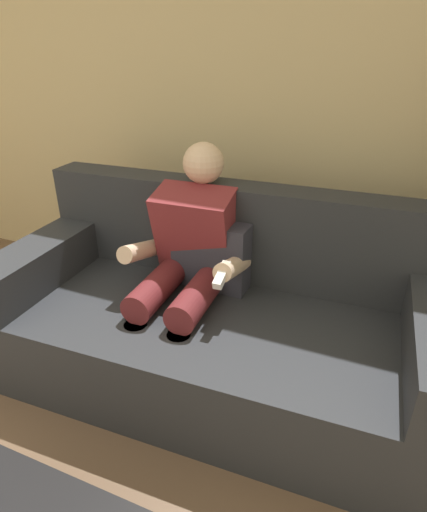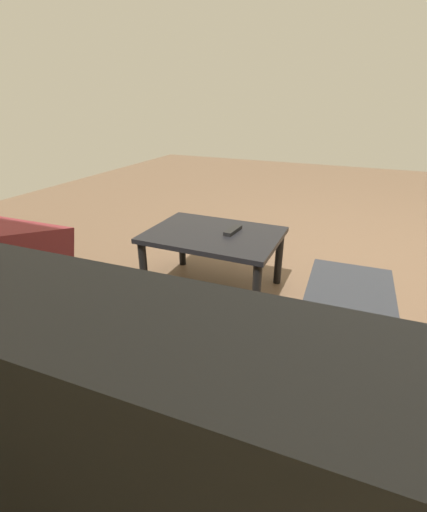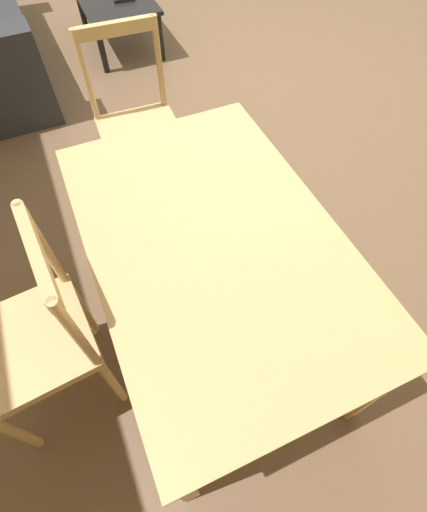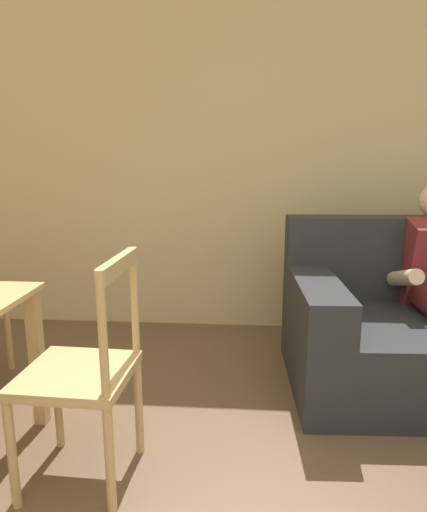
{
  "view_description": "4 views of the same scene",
  "coord_description": "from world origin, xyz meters",
  "views": [
    {
      "loc": [
        1.9,
        0.42,
        1.6
      ],
      "look_at": [
        1.24,
        2.01,
        0.73
      ],
      "focal_mm": 29.84,
      "sensor_mm": 36.0,
      "label": 1
    },
    {
      "loc": [
        0.29,
        2.62,
        1.16
      ],
      "look_at": [
        1.1,
        0.76,
        0.24
      ],
      "focal_mm": 24.57,
      "sensor_mm": 36.0,
      "label": 2
    },
    {
      "loc": [
        -2.5,
        1.43,
        1.77
      ],
      "look_at": [
        -1.77,
        1.11,
        0.6
      ],
      "focal_mm": 26.52,
      "sensor_mm": 36.0,
      "label": 3
    },
    {
      "loc": [
        -0.13,
        -0.51,
        1.32
      ],
      "look_at": [
        -0.27,
        1.38,
        0.9
      ],
      "focal_mm": 31.89,
      "sensor_mm": 36.0,
      "label": 4
    }
  ],
  "objects": [
    {
      "name": "dining_chair_facing_couch",
      "position": [
        -0.76,
        1.11,
        0.47
      ],
      "size": [
        0.44,
        0.44,
        0.95
      ],
      "color": "tan",
      "rests_on": "ground_plane"
    },
    {
      "name": "wall_back",
      "position": [
        0.0,
        2.97,
        1.26
      ],
      "size": [
        6.79,
        0.12,
        2.51
      ],
      "primitive_type": "cube",
      "color": "#D1BC8C",
      "rests_on": "ground_plane"
    }
  ]
}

